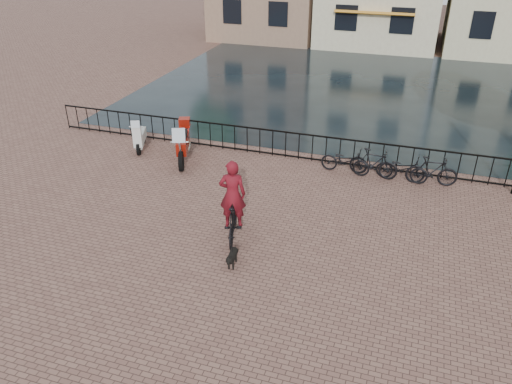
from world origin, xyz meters
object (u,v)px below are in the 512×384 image
(cyclist, at_px, (233,205))
(motorcycle, at_px, (183,139))
(dog, at_px, (232,258))
(scooter, at_px, (140,131))

(cyclist, distance_m, motorcycle, 5.48)
(cyclist, distance_m, dog, 1.52)
(motorcycle, bearing_deg, scooter, 147.30)
(scooter, bearing_deg, cyclist, -61.22)
(cyclist, xyz_separation_m, scooter, (-5.53, 4.64, -0.33))
(cyclist, bearing_deg, scooter, -55.02)
(motorcycle, bearing_deg, dog, -74.20)
(motorcycle, height_order, scooter, motorcycle)
(cyclist, height_order, motorcycle, cyclist)
(scooter, bearing_deg, motorcycle, -33.70)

